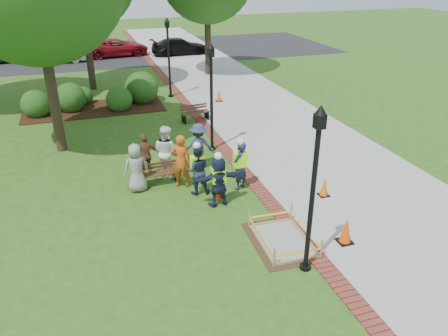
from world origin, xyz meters
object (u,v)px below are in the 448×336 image
object	(u,v)px
wet_concrete_pad	(283,234)
bench_near	(159,178)
hivis_worker_b	(240,164)
hivis_worker_a	(218,179)
cone_front	(346,231)
hivis_worker_c	(197,168)
lamp_near	(314,181)

from	to	relation	value
wet_concrete_pad	bench_near	size ratio (longest dim) A/B	1.70
hivis_worker_b	wet_concrete_pad	bearing A→B (deg)	-88.93
hivis_worker_a	hivis_worker_b	bearing A→B (deg)	38.84
cone_front	hivis_worker_c	distance (m)	5.05
wet_concrete_pad	lamp_near	size ratio (longest dim) A/B	0.56
cone_front	hivis_worker_c	world-z (taller)	hivis_worker_c
wet_concrete_pad	hivis_worker_a	world-z (taller)	hivis_worker_a
hivis_worker_a	hivis_worker_b	xyz separation A→B (m)	(1.01, 0.81, 0.01)
hivis_worker_a	hivis_worker_b	world-z (taller)	hivis_worker_b
hivis_worker_b	hivis_worker_c	size ratio (longest dim) A/B	1.00
lamp_near	hivis_worker_c	size ratio (longest dim) A/B	2.34
hivis_worker_c	wet_concrete_pad	bearing A→B (deg)	-66.39
bench_near	hivis_worker_c	bearing A→B (deg)	-43.31
wet_concrete_pad	bench_near	distance (m)	5.12
bench_near	hivis_worker_a	xyz separation A→B (m)	(1.50, -1.96, 0.66)
wet_concrete_pad	hivis_worker_a	distance (m)	2.77
hivis_worker_a	hivis_worker_c	distance (m)	1.03
bench_near	cone_front	distance (m)	6.50
wet_concrete_pad	cone_front	xyz separation A→B (m)	(1.58, -0.58, 0.15)
wet_concrete_pad	hivis_worker_c	bearing A→B (deg)	113.61
wet_concrete_pad	cone_front	distance (m)	1.69
hivis_worker_a	lamp_near	bearing A→B (deg)	-73.49
cone_front	hivis_worker_a	world-z (taller)	hivis_worker_a
hivis_worker_a	hivis_worker_c	xyz separation A→B (m)	(-0.42, 0.94, 0.01)
lamp_near	hivis_worker_c	world-z (taller)	lamp_near
bench_near	lamp_near	distance (m)	6.62
bench_near	hivis_worker_a	bearing A→B (deg)	-52.57
wet_concrete_pad	hivis_worker_c	xyz separation A→B (m)	(-1.49, 3.41, 0.67)
bench_near	cone_front	bearing A→B (deg)	-50.36
wet_concrete_pad	hivis_worker_c	distance (m)	3.78
hivis_worker_a	bench_near	bearing A→B (deg)	127.43
lamp_near	hivis_worker_b	bearing A→B (deg)	91.11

